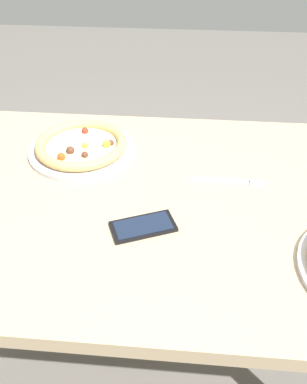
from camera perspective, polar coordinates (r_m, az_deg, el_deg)
The scene contains 5 objects.
ground_plane at distance 1.62m, azimuth 0.12°, elevation -21.65°, with size 8.00×8.00×0.00m, color #66605B.
dining_table at distance 1.11m, azimuth 0.16°, elevation -4.77°, with size 1.39×0.85×0.75m.
pizza_far at distance 1.22m, azimuth -10.15°, elevation 6.41°, with size 0.31×0.31×0.04m.
fork at distance 1.11m, azimuth 11.04°, elevation 1.54°, with size 0.20×0.02×0.00m.
cell_phone at distance 0.95m, azimuth -1.48°, elevation -4.88°, with size 0.17×0.13×0.01m.
Camera 1 is at (0.07, -0.81, 1.40)m, focal length 37.67 mm.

